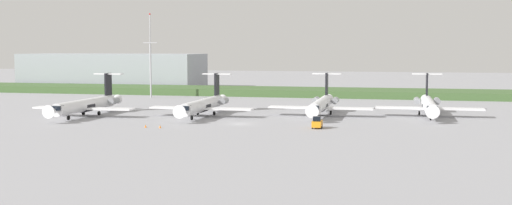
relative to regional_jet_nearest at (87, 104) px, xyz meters
name	(u,v)px	position (x,y,z in m)	size (l,w,h in m)	color
ground_plane	(270,109)	(36.31, 23.56, -2.54)	(500.00, 500.00, 0.00)	#939399
grass_berm	(299,92)	(36.31, 69.12, -1.46)	(320.00, 20.00, 2.15)	#426033
regional_jet_nearest	(87,104)	(0.00, 0.00, 0.00)	(22.81, 31.00, 9.00)	white
regional_jet_second	(203,104)	(24.97, 5.63, 0.00)	(22.81, 31.00, 9.00)	white
regional_jet_third	(321,104)	(50.10, 12.36, 0.00)	(22.81, 31.00, 9.00)	white
regional_jet_fourth	(429,104)	(73.20, 16.41, 0.00)	(22.81, 31.00, 9.00)	white
antenna_mast	(151,63)	(-5.73, 50.14, 7.90)	(4.40, 0.50, 25.22)	#B2B2B7
distant_hangar	(113,71)	(-38.61, 92.69, 3.84)	(67.66, 23.72, 12.75)	#9EA3AD
baggage_tug	(317,123)	(51.96, -9.96, -1.53)	(1.72, 3.20, 2.30)	orange
safety_cone_front_marker	(146,126)	(20.42, -15.88, -2.26)	(0.44, 0.44, 0.55)	orange
safety_cone_mid_marker	(160,127)	(23.35, -15.95, -2.26)	(0.44, 0.44, 0.55)	orange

